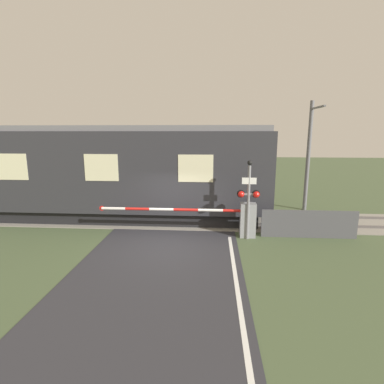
{
  "coord_description": "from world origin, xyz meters",
  "views": [
    {
      "loc": [
        1.63,
        -10.23,
        4.06
      ],
      "look_at": [
        0.76,
        1.75,
        1.65
      ],
      "focal_mm": 28.0,
      "sensor_mm": 36.0,
      "label": 1
    }
  ],
  "objects": [
    {
      "name": "ground_plane",
      "position": [
        0.0,
        0.0,
        0.0
      ],
      "size": [
        80.0,
        80.0,
        0.0
      ],
      "primitive_type": "plane",
      "color": "#475638"
    },
    {
      "name": "catenary_pole",
      "position": [
        6.49,
        5.56,
        2.95
      ],
      "size": [
        0.2,
        1.9,
        5.6
      ],
      "color": "slate",
      "rests_on": "ground_plane"
    },
    {
      "name": "track_bed",
      "position": [
        0.0,
        3.26,
        0.02
      ],
      "size": [
        36.0,
        3.2,
        0.13
      ],
      "color": "gray",
      "rests_on": "ground_plane"
    },
    {
      "name": "train",
      "position": [
        -3.03,
        3.26,
        2.22
      ],
      "size": [
        14.29,
        2.83,
        4.34
      ],
      "color": "black",
      "rests_on": "ground_plane"
    },
    {
      "name": "crossing_barrier",
      "position": [
        2.51,
        1.15,
        0.74
      ],
      "size": [
        6.24,
        0.44,
        1.36
      ],
      "color": "gray",
      "rests_on": "ground_plane"
    },
    {
      "name": "roadside_fence",
      "position": [
        5.37,
        1.21,
        0.55
      ],
      "size": [
        3.65,
        0.06,
        1.1
      ],
      "color": "#4C4C51",
      "rests_on": "ground_plane"
    },
    {
      "name": "signal_post",
      "position": [
        2.96,
        0.91,
        1.73
      ],
      "size": [
        0.87,
        0.26,
        3.04
      ],
      "color": "gray",
      "rests_on": "ground_plane"
    }
  ]
}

